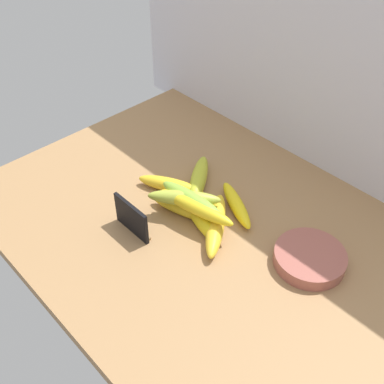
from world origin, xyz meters
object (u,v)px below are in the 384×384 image
Objects in this scene: banana_4 at (190,209)px; banana_8 at (184,198)px; fruit_bowl at (310,258)px; banana_3 at (199,179)px; banana_6 at (193,201)px; chalkboard_sign at (132,219)px; banana_2 at (203,218)px; banana_0 at (235,204)px; banana_5 at (216,225)px; banana_7 at (196,207)px; banana_1 at (171,185)px.

banana_8 reaches higher than banana_4.
fruit_bowl is 0.84× the size of banana_3.
chalkboard_sign is at bearing -116.75° from banana_6.
banana_2 is 1.01× the size of banana_8.
fruit_bowl is at bearing -2.20° from banana_0.
banana_5 is at bearing 4.67° from banana_4.
banana_4 is 0.99× the size of banana_7.
banana_2 is 0.87× the size of banana_4.
banana_0 is 0.82× the size of banana_5.
banana_7 is (3.19, -1.35, 3.76)cm from banana_4.
banana_5 reaches higher than banana_0.
banana_3 reaches higher than banana_4.
banana_5 is at bearing 11.21° from banana_8.
banana_3 is 12.26cm from banana_8.
banana_1 is 0.85× the size of banana_5.
fruit_bowl is 0.90× the size of banana_8.
chalkboard_sign is 14.64cm from banana_6.
banana_0 is (-22.41, 0.86, 0.11)cm from fruit_bowl.
banana_1 is at bearing 170.24° from banana_2.
chalkboard_sign is 16.48cm from banana_1.
banana_1 is 14.11cm from banana_7.
banana_4 is 0.97× the size of banana_5.
banana_3 is (-1.44, 22.40, -1.87)cm from chalkboard_sign.
banana_1 is (-15.74, -6.86, 0.20)cm from banana_0.
banana_2 is 4.64cm from banana_6.
chalkboard_sign is 0.71× the size of fruit_bowl.
fruit_bowl is 0.90× the size of banana_2.
banana_4 is 7.81cm from banana_5.
banana_3 is (-12.57, -0.15, 0.36)cm from banana_0.
banana_2 is at bearing -40.25° from banana_3.
banana_4 is at bearing 48.30° from banana_8.
banana_5 is 1.19× the size of banana_8.
banana_2 is 0.85× the size of banana_5.
banana_4 is 1.15× the size of banana_8.
banana_5 is at bearing 9.07° from banana_2.
chalkboard_sign is at bearing -116.26° from banana_0.
banana_7 is at bearing -46.71° from banana_3.
banana_0 is 0.91× the size of banana_3.
banana_3 reaches higher than banana_0.
banana_0 is at bearing 177.80° from fruit_bowl.
fruit_bowl is 25.64cm from banana_2.
banana_2 and banana_3 have the same top height.
banana_0 is at bearing 63.74° from chalkboard_sign.
banana_6 is 2.42cm from banana_8.
fruit_bowl is 34.98cm from banana_3.
banana_1 is (-4.61, 15.69, -2.03)cm from chalkboard_sign.
banana_4 is 4.02cm from banana_6.
banana_1 reaches higher than banana_0.
banana_7 is at bearing -156.59° from banana_5.
banana_8 is (-6.86, -10.39, 3.94)cm from banana_0.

